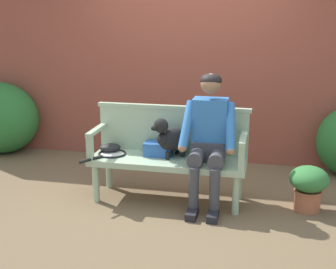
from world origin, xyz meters
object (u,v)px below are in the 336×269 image
object	(u,v)px
garden_bench	(168,164)
potted_plant	(309,185)
dog_on_bench	(170,137)
baseball_glove	(110,148)
sports_bag	(158,149)
tennis_racket	(110,154)
person_seated	(209,135)

from	to	relation	value
garden_bench	potted_plant	xyz separation A→B (m)	(1.39, 0.04, -0.13)
dog_on_bench	potted_plant	bearing A→B (deg)	0.10
baseball_glove	sports_bag	bearing A→B (deg)	-26.70
baseball_glove	sports_bag	xyz separation A→B (m)	(0.53, -0.01, 0.03)
tennis_racket	potted_plant	bearing A→B (deg)	1.77
tennis_racket	potted_plant	world-z (taller)	tennis_racket
potted_plant	sports_bag	bearing A→B (deg)	178.51
garden_bench	dog_on_bench	size ratio (longest dim) A/B	3.76
garden_bench	dog_on_bench	distance (m)	0.27
sports_bag	potted_plant	distance (m)	1.53
tennis_racket	sports_bag	world-z (taller)	sports_bag
garden_bench	person_seated	xyz separation A→B (m)	(0.41, -0.02, 0.33)
person_seated	tennis_racket	bearing A→B (deg)	-179.43
person_seated	baseball_glove	bearing A→B (deg)	174.55
garden_bench	person_seated	world-z (taller)	person_seated
garden_bench	dog_on_bench	world-z (taller)	dog_on_bench
dog_on_bench	baseball_glove	xyz separation A→B (m)	(-0.66, 0.05, -0.17)
garden_bench	dog_on_bench	xyz separation A→B (m)	(0.01, 0.03, 0.27)
person_seated	dog_on_bench	distance (m)	0.41
person_seated	potted_plant	bearing A→B (deg)	3.02
garden_bench	potted_plant	size ratio (longest dim) A/B	3.50
tennis_racket	sports_bag	xyz separation A→B (m)	(0.49, 0.10, 0.06)
dog_on_bench	baseball_glove	world-z (taller)	dog_on_bench
tennis_racket	person_seated	bearing A→B (deg)	0.57
sports_bag	garden_bench	bearing A→B (deg)	-32.42
sports_bag	potted_plant	world-z (taller)	sports_bag
garden_bench	person_seated	distance (m)	0.53
tennis_racket	baseball_glove	size ratio (longest dim) A/B	2.56
person_seated	potted_plant	xyz separation A→B (m)	(0.98, 0.05, -0.46)
potted_plant	garden_bench	bearing A→B (deg)	-178.51
dog_on_bench	tennis_racket	xyz separation A→B (m)	(-0.62, -0.06, -0.20)
person_seated	dog_on_bench	size ratio (longest dim) A/B	3.15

